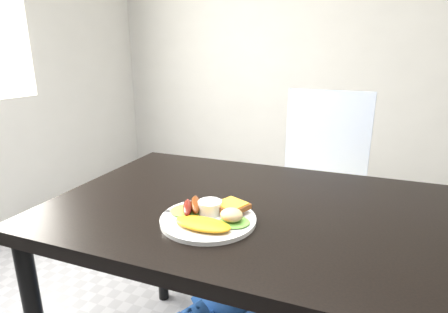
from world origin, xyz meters
TOP-DOWN VIEW (x-y plane):
  - room_back_panel at (0.00, 2.25)m, footprint 4.00×0.04m
  - dining_table at (0.00, 0.00)m, footprint 1.20×0.80m
  - dining_chair at (0.13, 0.85)m, footprint 0.50×0.50m
  - person at (-0.05, 0.54)m, footprint 0.56×0.48m
  - plate at (-0.08, -0.15)m, footprint 0.26×0.26m
  - lettuce_left at (-0.15, -0.14)m, footprint 0.11×0.10m
  - lettuce_right at (0.00, -0.16)m, footprint 0.11×0.10m
  - omelette at (-0.07, -0.21)m, footprint 0.16×0.08m
  - sausage_a at (-0.14, -0.15)m, footprint 0.07×0.10m
  - sausage_b at (-0.13, -0.13)m, footprint 0.07×0.11m
  - ramekin at (-0.08, -0.13)m, footprint 0.07×0.07m
  - toast_a at (-0.04, -0.09)m, footprint 0.10×0.10m
  - toast_b at (-0.03, -0.10)m, footprint 0.11×0.11m
  - potato_salad at (-0.00, -0.16)m, footprint 0.07×0.07m
  - fork at (-0.12, -0.17)m, footprint 0.17×0.03m

SIDE VIEW (x-z plane):
  - dining_chair at x=0.13m, z-range 0.42..0.48m
  - person at x=-0.05m, z-range 0.00..1.32m
  - dining_table at x=0.00m, z-range 0.71..0.75m
  - plate at x=-0.08m, z-range 0.75..0.76m
  - fork at x=-0.12m, z-range 0.76..0.77m
  - lettuce_right at x=0.00m, z-range 0.76..0.77m
  - lettuce_left at x=-0.15m, z-range 0.76..0.77m
  - toast_a at x=-0.04m, z-range 0.76..0.78m
  - omelette at x=-0.07m, z-range 0.76..0.78m
  - ramekin at x=-0.08m, z-range 0.76..0.80m
  - toast_b at x=-0.03m, z-range 0.77..0.79m
  - sausage_a at x=-0.14m, z-range 0.77..0.79m
  - sausage_b at x=-0.13m, z-range 0.77..0.80m
  - potato_salad at x=0.00m, z-range 0.77..0.80m
  - room_back_panel at x=0.00m, z-range 0.00..2.70m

